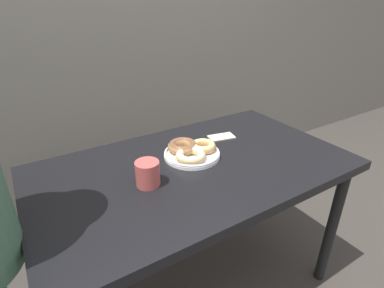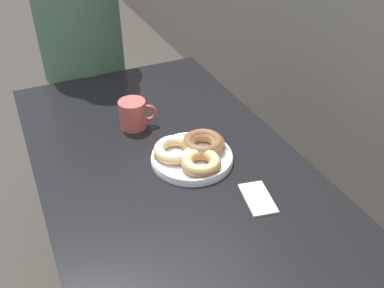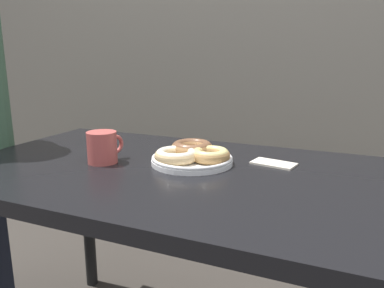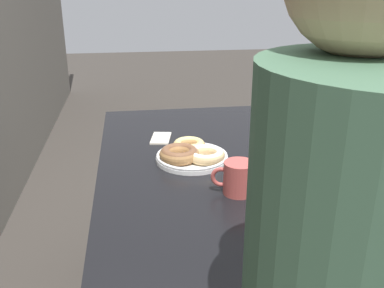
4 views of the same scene
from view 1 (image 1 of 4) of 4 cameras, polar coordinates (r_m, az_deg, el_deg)
The scene contains 5 objects.
wall_back at distance 2.00m, azimuth -16.72°, elevation 24.18°, with size 8.00×0.05×2.60m.
dining_table at distance 1.28m, azimuth 0.47°, elevation -6.72°, with size 1.30×0.75×0.72m.
donut_plate at distance 1.29m, azimuth -0.15°, elevation -1.26°, with size 0.24×0.26×0.06m.
coffee_mug at distance 1.10m, azimuth -8.48°, elevation -5.46°, with size 0.09×0.12×0.09m.
napkin at distance 1.48m, azimuth 5.64°, elevation 1.36°, with size 0.14×0.09×0.01m.
Camera 1 is at (-0.57, -0.79, 1.34)m, focal length 28.00 mm.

